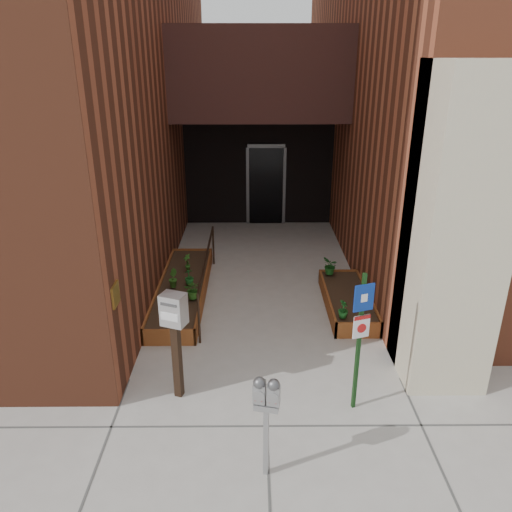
{
  "coord_description": "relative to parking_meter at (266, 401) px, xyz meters",
  "views": [
    {
      "loc": [
        -0.18,
        -6.1,
        4.48
      ],
      "look_at": [
        -0.11,
        1.8,
        1.22
      ],
      "focal_mm": 35.0,
      "sensor_mm": 36.0,
      "label": 1
    }
  ],
  "objects": [
    {
      "name": "planter_right",
      "position": [
        1.63,
        3.97,
        -0.87
      ],
      "size": [
        0.8,
        2.2,
        0.3
      ],
      "color": "brown",
      "rests_on": "ground"
    },
    {
      "name": "shrub_left_c",
      "position": [
        -1.36,
        4.38,
        -0.55
      ],
      "size": [
        0.25,
        0.25,
        0.32
      ],
      "primitive_type": "imported",
      "rotation": [
        0.0,
        0.0,
        3.73
      ],
      "color": "#17521B",
      "rests_on": "planter_left"
    },
    {
      "name": "shrub_left_d",
      "position": [
        -1.48,
        5.09,
        -0.54
      ],
      "size": [
        0.25,
        0.25,
        0.34
      ],
      "primitive_type": "imported",
      "rotation": [
        0.0,
        0.0,
        5.29
      ],
      "color": "#2A631C",
      "rests_on": "planter_left"
    },
    {
      "name": "shrub_left_a",
      "position": [
        -1.22,
        3.79,
        -0.53
      ],
      "size": [
        0.36,
        0.36,
        0.36
      ],
      "primitive_type": "imported",
      "rotation": [
        0.0,
        0.0,
        0.14
      ],
      "color": "#285E1B",
      "rests_on": "planter_left"
    },
    {
      "name": "shrub_right_a",
      "position": [
        1.38,
        3.07,
        -0.55
      ],
      "size": [
        0.22,
        0.22,
        0.31
      ],
      "primitive_type": "imported",
      "rotation": [
        0.0,
        0.0,
        1.24
      ],
      "color": "#17511B",
      "rests_on": "planter_right"
    },
    {
      "name": "shrub_right_b",
      "position": [
        1.77,
        3.54,
        -0.55
      ],
      "size": [
        0.22,
        0.22,
        0.31
      ],
      "primitive_type": "imported",
      "rotation": [
        0.0,
        0.0,
        2.68
      ],
      "color": "#1B6020",
      "rests_on": "planter_right"
    },
    {
      "name": "shrub_left_b",
      "position": [
        -1.67,
        4.29,
        -0.53
      ],
      "size": [
        0.24,
        0.24,
        0.35
      ],
      "primitive_type": "imported",
      "rotation": [
        0.0,
        0.0,
        1.86
      ],
      "color": "#2B5F1B",
      "rests_on": "planter_left"
    },
    {
      "name": "handrail",
      "position": [
        -1.02,
        4.42,
        -0.26
      ],
      "size": [
        0.04,
        3.34,
        0.9
      ],
      "color": "black",
      "rests_on": "ground"
    },
    {
      "name": "sign_post",
      "position": [
        1.22,
        1.13,
        0.22
      ],
      "size": [
        0.26,
        0.11,
        1.99
      ],
      "color": "#143613",
      "rests_on": "ground"
    },
    {
      "name": "ground",
      "position": [
        0.03,
        1.77,
        -1.01
      ],
      "size": [
        80.0,
        80.0,
        0.0
      ],
      "primitive_type": "plane",
      "color": "#9E9991",
      "rests_on": "ground"
    },
    {
      "name": "parking_meter",
      "position": [
        0.0,
        0.0,
        0.0
      ],
      "size": [
        0.3,
        0.17,
        1.3
      ],
      "color": "gray",
      "rests_on": "ground"
    },
    {
      "name": "architecture",
      "position": [
        -0.15,
        8.66,
        3.97
      ],
      "size": [
        20.0,
        14.6,
        10.0
      ],
      "color": "brown",
      "rests_on": "ground"
    },
    {
      "name": "shrub_right_c",
      "position": [
        1.42,
        4.83,
        -0.53
      ],
      "size": [
        0.35,
        0.35,
        0.36
      ],
      "primitive_type": "imported",
      "rotation": [
        0.0,
        0.0,
        4.63
      ],
      "color": "#1A5B1C",
      "rests_on": "planter_right"
    },
    {
      "name": "planter_left",
      "position": [
        -1.52,
        4.47,
        -0.88
      ],
      "size": [
        0.9,
        3.6,
        0.3
      ],
      "color": "brown",
      "rests_on": "ground"
    },
    {
      "name": "payment_dropbox",
      "position": [
        -1.18,
        1.42,
        0.13
      ],
      "size": [
        0.37,
        0.33,
        1.58
      ],
      "color": "black",
      "rests_on": "ground"
    }
  ]
}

